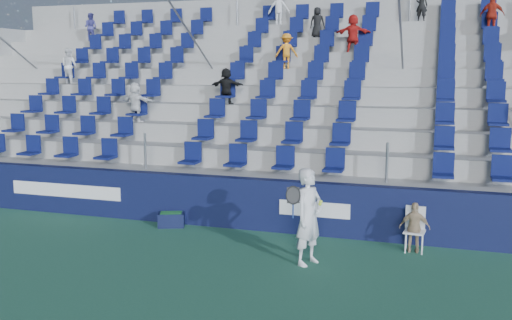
{
  "coord_description": "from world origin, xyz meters",
  "views": [
    {
      "loc": [
        3.99,
        -9.17,
        3.74
      ],
      "look_at": [
        0.2,
        2.8,
        1.7
      ],
      "focal_mm": 40.0,
      "sensor_mm": 36.0,
      "label": 1
    }
  ],
  "objects": [
    {
      "name": "ground",
      "position": [
        0.0,
        0.0,
        0.0
      ],
      "size": [
        70.0,
        70.0,
        0.0
      ],
      "primitive_type": "plane",
      "color": "#296047",
      "rests_on": "ground"
    },
    {
      "name": "sponsor_wall",
      "position": [
        0.0,
        3.15,
        0.6
      ],
      "size": [
        24.0,
        0.32,
        1.2
      ],
      "color": "#10153B",
      "rests_on": "ground"
    },
    {
      "name": "line_judge_chair",
      "position": [
        3.68,
        2.65,
        0.52
      ],
      "size": [
        0.45,
        0.46,
        0.92
      ],
      "color": "white",
      "rests_on": "ground"
    },
    {
      "name": "grandstand",
      "position": [
        -0.0,
        8.24,
        2.14
      ],
      "size": [
        24.0,
        8.17,
        6.63
      ],
      "color": "#9A9A95",
      "rests_on": "ground"
    },
    {
      "name": "tennis_player",
      "position": [
        1.77,
        1.17,
        0.94
      ],
      "size": [
        0.75,
        0.81,
        1.87
      ],
      "color": "silver",
      "rests_on": "ground"
    },
    {
      "name": "ball_bin",
      "position": [
        -1.9,
        2.75,
        0.19
      ],
      "size": [
        0.71,
        0.59,
        0.34
      ],
      "color": "black",
      "rests_on": "ground"
    },
    {
      "name": "line_judge",
      "position": [
        3.68,
        2.5,
        0.52
      ],
      "size": [
        0.62,
        0.28,
        1.04
      ],
      "primitive_type": "imported",
      "rotation": [
        0.0,
        0.0,
        3.19
      ],
      "color": "tan",
      "rests_on": "ground"
    }
  ]
}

